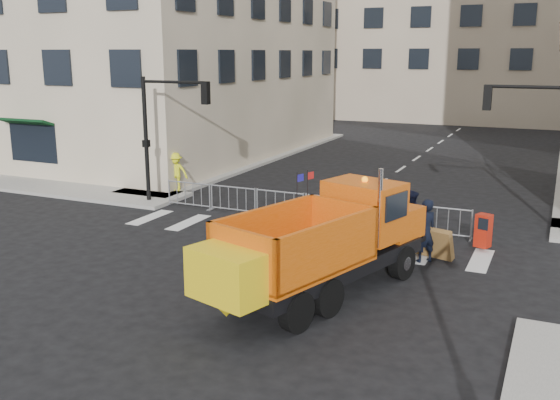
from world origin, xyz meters
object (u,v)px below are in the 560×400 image
at_px(plow_truck, 322,241).
at_px(cop_b, 410,221).
at_px(worker, 176,172).
at_px(newspaper_box, 483,231).
at_px(cop_a, 425,231).
at_px(cop_c, 408,218).

relative_size(plow_truck, cop_b, 4.43).
bearing_deg(worker, plow_truck, -54.68).
xyz_separation_m(plow_truck, newspaper_box, (3.44, 5.81, -0.82)).
distance_m(cop_a, worker, 13.39).
distance_m(cop_a, cop_c, 2.07).
distance_m(worker, newspaper_box, 14.30).
relative_size(plow_truck, worker, 5.18).
bearing_deg(newspaper_box, cop_c, -158.91).
bearing_deg(cop_b, cop_a, 156.94).
relative_size(plow_truck, newspaper_box, 8.28).
height_order(plow_truck, newspaper_box, plow_truck).
height_order(cop_a, cop_b, cop_b).
distance_m(plow_truck, cop_c, 5.88).
height_order(cop_b, newspaper_box, cop_b).
bearing_deg(newspaper_box, cop_b, -136.26).
height_order(cop_c, newspaper_box, cop_c).
bearing_deg(cop_c, cop_b, 76.89).
bearing_deg(newspaper_box, plow_truck, -100.48).
bearing_deg(cop_a, cop_b, -97.07).
bearing_deg(cop_c, worker, -43.59).
relative_size(cop_c, worker, 0.98).
bearing_deg(plow_truck, cop_a, -8.71).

